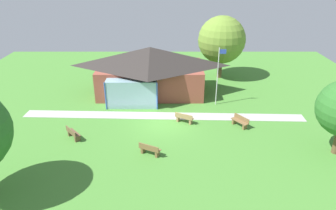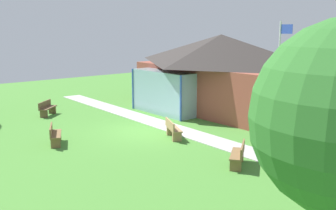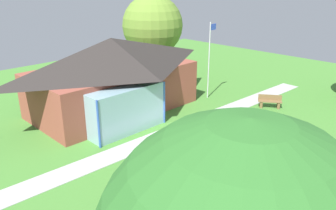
{
  "view_description": "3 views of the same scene",
  "coord_description": "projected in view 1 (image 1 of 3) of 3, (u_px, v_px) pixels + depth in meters",
  "views": [
    {
      "loc": [
        0.41,
        -21.83,
        11.87
      ],
      "look_at": [
        0.36,
        1.14,
        1.16
      ],
      "focal_mm": 32.93,
      "sensor_mm": 36.0,
      "label": 1
    },
    {
      "loc": [
        15.09,
        -11.18,
        4.98
      ],
      "look_at": [
        -0.35,
        1.69,
        1.06
      ],
      "focal_mm": 42.29,
      "sensor_mm": 36.0,
      "label": 2
    },
    {
      "loc": [
        -13.34,
        -10.54,
        8.02
      ],
      "look_at": [
        -0.09,
        2.88,
        0.95
      ],
      "focal_mm": 36.35,
      "sensor_mm": 36.0,
      "label": 3
    }
  ],
  "objects": [
    {
      "name": "bench_rear_near_path",
      "position": [
        185.0,
        118.0,
        24.85
      ],
      "size": [
        1.54,
        1.06,
        0.84
      ],
      "rotation": [
        0.0,
        0.0,
        5.83
      ],
      "color": "#9E7A51",
      "rests_on": "ground_plane"
    },
    {
      "name": "bench_mid_left",
      "position": [
        74.0,
        134.0,
        22.63
      ],
      "size": [
        1.32,
        1.41,
        0.84
      ],
      "rotation": [
        0.0,
        0.0,
        5.44
      ],
      "color": "brown",
      "rests_on": "ground_plane"
    },
    {
      "name": "ground_plane",
      "position": [
        164.0,
        124.0,
        24.8
      ],
      "size": [
        44.0,
        44.0,
        0.0
      ],
      "primitive_type": "plane",
      "color": "#478433"
    },
    {
      "name": "pavilion",
      "position": [
        150.0,
        70.0,
        29.66
      ],
      "size": [
        10.97,
        7.13,
        4.61
      ],
      "color": "brown",
      "rests_on": "ground_plane"
    },
    {
      "name": "tree_behind_pavilion_right",
      "position": [
        222.0,
        40.0,
        33.05
      ],
      "size": [
        5.09,
        5.09,
        6.8
      ],
      "color": "brown",
      "rests_on": "ground_plane"
    },
    {
      "name": "bench_front_center",
      "position": [
        150.0,
        150.0,
        20.7
      ],
      "size": [
        1.54,
        1.06,
        0.84
      ],
      "rotation": [
        0.0,
        0.0,
        5.83
      ],
      "color": "brown",
      "rests_on": "ground_plane"
    },
    {
      "name": "flagpole",
      "position": [
        219.0,
        74.0,
        27.0
      ],
      "size": [
        0.64,
        0.08,
        5.29
      ],
      "color": "silver",
      "rests_on": "ground_plane"
    },
    {
      "name": "footpath",
      "position": [
        164.0,
        116.0,
        26.08
      ],
      "size": [
        23.64,
        2.13,
        0.03
      ],
      "primitive_type": "cube",
      "rotation": [
        0.0,
        0.0,
        -0.04
      ],
      "color": "#ADADA8",
      "rests_on": "ground_plane"
    },
    {
      "name": "bench_mid_right",
      "position": [
        241.0,
        122.0,
        24.31
      ],
      "size": [
        1.23,
        1.47,
        0.84
      ],
      "rotation": [
        0.0,
        0.0,
        2.19
      ],
      "color": "brown",
      "rests_on": "ground_plane"
    }
  ]
}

